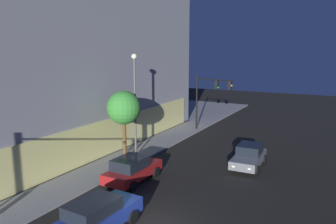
# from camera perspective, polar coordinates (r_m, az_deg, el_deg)

# --- Properties ---
(modern_building) EXTENTS (29.77, 29.40, 17.92)m
(modern_building) POSITION_cam_1_polar(r_m,az_deg,el_deg) (38.08, -27.20, 9.81)
(modern_building) COLOR #4C4C51
(modern_building) RESTS_ON ground
(traffic_light_far_corner) EXTENTS (0.52, 4.30, 6.02)m
(traffic_light_far_corner) POSITION_cam_1_polar(r_m,az_deg,el_deg) (34.99, 7.42, 3.49)
(traffic_light_far_corner) COLOR black
(traffic_light_far_corner) RESTS_ON sidewalk_corner
(street_lamp_sidewalk) EXTENTS (0.44, 0.44, 8.27)m
(street_lamp_sidewalk) POSITION_cam_1_polar(r_m,az_deg,el_deg) (26.02, -5.83, 3.28)
(street_lamp_sidewalk) COLOR #525252
(street_lamp_sidewalk) RESTS_ON sidewalk_corner
(sidewalk_tree) EXTENTS (2.58, 2.58, 5.52)m
(sidewalk_tree) POSITION_cam_1_polar(r_m,az_deg,el_deg) (24.96, -7.75, 0.66)
(sidewalk_tree) COLOR brown
(sidewalk_tree) RESTS_ON sidewalk_corner
(car_blue) EXTENTS (4.80, 2.25, 1.72)m
(car_blue) POSITION_cam_1_polar(r_m,az_deg,el_deg) (16.54, -12.34, -17.29)
(car_blue) COLOR navy
(car_blue) RESTS_ON ground
(car_red) EXTENTS (4.52, 2.16, 1.70)m
(car_red) POSITION_cam_1_polar(r_m,az_deg,el_deg) (22.10, -6.29, -9.91)
(car_red) COLOR maroon
(car_red) RESTS_ON ground
(car_grey) EXTENTS (4.48, 2.21, 1.66)m
(car_grey) POSITION_cam_1_polar(r_m,az_deg,el_deg) (25.51, 13.98, -7.46)
(car_grey) COLOR slate
(car_grey) RESTS_ON ground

